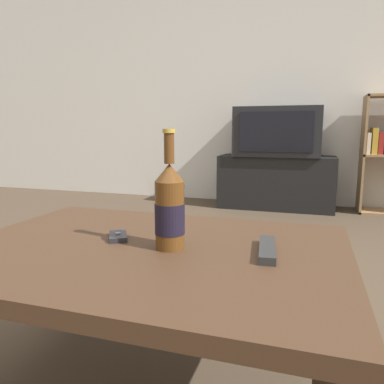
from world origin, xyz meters
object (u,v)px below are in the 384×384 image
object	(u,v)px
television	(278,132)
tv_stand	(276,182)
cell_phone	(118,236)
beer_bottle	(169,208)
remote_control	(267,249)

from	to	relation	value
television	tv_stand	bearing A→B (deg)	90.00
television	cell_phone	size ratio (longest dim) A/B	7.29
tv_stand	beer_bottle	xyz separation A→B (m)	(-0.03, -2.75, 0.30)
television	remote_control	xyz separation A→B (m)	(0.22, -2.70, -0.27)
beer_bottle	remote_control	distance (m)	0.27
television	beer_bottle	xyz separation A→B (m)	(-0.03, -2.74, -0.18)
television	beer_bottle	bearing A→B (deg)	-90.64
beer_bottle	cell_phone	distance (m)	0.20
remote_control	television	bearing A→B (deg)	87.99
tv_stand	remote_control	world-z (taller)	tv_stand
tv_stand	cell_phone	world-z (taller)	tv_stand
beer_bottle	remote_control	bearing A→B (deg)	9.30
television	remote_control	size ratio (longest dim) A/B	4.12
tv_stand	cell_phone	xyz separation A→B (m)	(-0.20, -2.71, 0.20)
tv_stand	television	xyz separation A→B (m)	(0.00, -0.00, 0.48)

